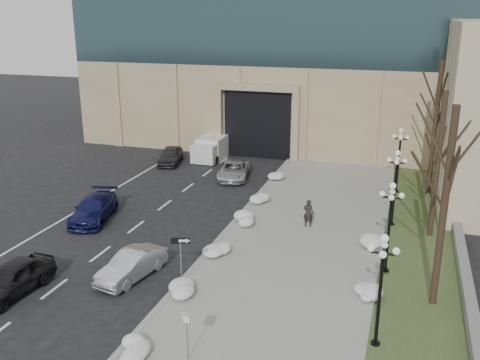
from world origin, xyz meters
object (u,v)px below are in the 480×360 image
object	(u,v)px
car_b	(132,265)
one_way_sign	(184,246)
car_a	(11,279)
car_c	(94,209)
keep_sign	(187,327)
lamppost_b	(390,216)
lamppost_d	(399,152)
car_e	(170,155)
lamppost_c	(396,178)
pedestrian	(308,213)
box_truck	(214,147)
car_d	(234,170)
lamppost_a	(381,276)

from	to	relation	value
car_b	one_way_sign	size ratio (longest dim) A/B	1.65
car_a	car_c	distance (m)	9.39
keep_sign	lamppost_b	distance (m)	11.80
lamppost_d	car_e	bearing A→B (deg)	173.32
car_a	lamppost_c	world-z (taller)	lamppost_c
lamppost_b	pedestrian	bearing A→B (deg)	136.74
lamppost_d	car_b	bearing A→B (deg)	-124.28
car_b	lamppost_d	size ratio (longest dim) A/B	0.86
pedestrian	box_truck	world-z (taller)	box_truck
car_c	lamppost_b	bearing A→B (deg)	-19.39
car_d	car_e	bearing A→B (deg)	149.45
lamppost_c	lamppost_d	size ratio (longest dim) A/B	1.00
car_a	car_e	distance (m)	22.82
car_a	lamppost_a	bearing A→B (deg)	7.64
car_b	pedestrian	bearing A→B (deg)	62.63
pedestrian	keep_sign	size ratio (longest dim) A/B	0.83
car_e	car_c	bearing A→B (deg)	-98.93
car_a	lamppost_a	distance (m)	16.53
car_d	lamppost_d	bearing A→B (deg)	-9.28
box_truck	keep_sign	distance (m)	29.62
one_way_sign	lamppost_d	distance (m)	19.55
car_a	lamppost_b	distance (m)	18.11
box_truck	car_c	bearing A→B (deg)	-96.16
car_e	lamppost_b	world-z (taller)	lamppost_b
car_b	car_d	xyz separation A→B (m)	(-0.44, 17.14, -0.02)
box_truck	lamppost_c	distance (m)	20.08
lamppost_b	lamppost_c	xyz separation A→B (m)	(0.00, 6.50, 0.00)
box_truck	lamppost_d	xyz separation A→B (m)	(16.02, -5.41, 2.13)
lamppost_c	one_way_sign	bearing A→B (deg)	-129.98
car_e	lamppost_b	xyz separation A→B (m)	(18.85, -15.21, 2.35)
one_way_sign	lamppost_c	xyz separation A→B (m)	(9.05, 10.80, 1.02)
car_e	lamppost_a	size ratio (longest dim) A/B	0.89
car_c	keep_sign	size ratio (longest dim) A/B	2.42
lamppost_c	lamppost_b	bearing A→B (deg)	-90.00
car_b	pedestrian	size ratio (longest dim) A/B	2.40
keep_sign	car_e	bearing A→B (deg)	125.82
lamppost_a	lamppost_d	xyz separation A→B (m)	(0.00, 19.50, 0.00)
car_d	one_way_sign	world-z (taller)	one_way_sign
car_d	lamppost_a	bearing A→B (deg)	-67.82
lamppost_c	lamppost_a	bearing A→B (deg)	-90.00
keep_sign	lamppost_c	distance (m)	17.52
car_e	lamppost_c	size ratio (longest dim) A/B	0.89
car_a	one_way_sign	size ratio (longest dim) A/B	1.82
car_d	keep_sign	distance (m)	23.16
car_d	car_e	world-z (taller)	car_e
lamppost_d	car_c	bearing A→B (deg)	-147.89
car_b	car_e	distance (m)	20.79
lamppost_a	lamppost_d	size ratio (longest dim) A/B	1.00
keep_sign	lamppost_a	xyz separation A→B (m)	(6.60, 3.16, 1.55)
car_c	box_truck	xyz separation A→B (m)	(1.85, 16.63, 0.22)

